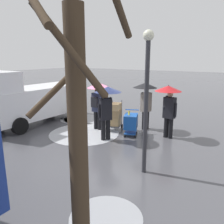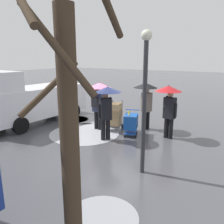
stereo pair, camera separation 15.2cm
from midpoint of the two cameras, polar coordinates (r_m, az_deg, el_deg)
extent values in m
plane|color=#4C4C51|center=(10.23, 1.05, -4.67)|extent=(90.00, 90.00, 0.00)
cylinder|color=#999BA0|center=(5.16, -1.57, -24.72)|extent=(1.51, 1.51, 0.01)
cylinder|color=#ADAFB5|center=(9.99, -6.40, -5.20)|extent=(2.98, 2.98, 0.01)
cylinder|color=#999BA0|center=(12.19, -8.85, -1.81)|extent=(1.42, 1.42, 0.01)
cylinder|color=#999BA0|center=(12.20, -6.48, -1.72)|extent=(2.05, 2.05, 0.01)
cube|color=white|center=(12.01, -17.93, 2.62)|extent=(2.07, 5.24, 1.40)
cylinder|color=black|center=(10.49, -21.39, -3.13)|extent=(0.26, 0.73, 0.72)
cylinder|color=black|center=(12.47, -9.06, 0.21)|extent=(0.26, 0.73, 0.72)
cylinder|color=black|center=(13.88, -14.90, 1.28)|extent=(0.26, 0.73, 0.72)
cube|color=#1951B2|center=(9.52, 5.17, -2.35)|extent=(0.76, 0.90, 0.56)
cube|color=#1951B2|center=(9.66, 5.11, -4.98)|extent=(0.69, 0.81, 0.04)
cylinder|color=#1951B2|center=(9.83, 5.53, 0.55)|extent=(0.55, 0.25, 0.04)
sphere|color=black|center=(9.38, 6.14, -6.16)|extent=(0.10, 0.10, 0.10)
sphere|color=black|center=(9.43, 3.61, -6.00)|extent=(0.10, 0.10, 0.10)
sphere|color=black|center=(9.95, 6.52, -5.00)|extent=(0.10, 0.10, 0.10)
sphere|color=black|center=(10.00, 4.14, -4.85)|extent=(0.10, 0.10, 0.10)
cylinder|color=yellow|center=(9.41, 4.63, -1.91)|extent=(0.17, 0.29, 0.69)
cube|color=#515156|center=(10.28, 1.31, -3.34)|extent=(0.64, 0.72, 0.03)
cylinder|color=#515156|center=(10.36, 2.93, -0.06)|extent=(0.04, 0.04, 1.10)
cylinder|color=#515156|center=(10.47, 0.58, 0.10)|extent=(0.04, 0.04, 1.10)
cylinder|color=black|center=(10.53, 2.99, -3.58)|extent=(0.11, 0.21, 0.20)
cylinder|color=black|center=(10.65, 0.47, -3.38)|extent=(0.11, 0.21, 0.20)
cube|color=tan|center=(10.22, 1.31, -2.30)|extent=(0.54, 0.61, 0.36)
cube|color=#A37F51|center=(10.13, 1.32, -0.37)|extent=(0.61, 0.66, 0.35)
cube|color=tan|center=(10.06, 1.33, 1.37)|extent=(0.55, 0.68, 0.28)
cylinder|color=black|center=(10.43, -3.52, -1.99)|extent=(0.18, 0.18, 0.82)
cylinder|color=black|center=(10.32, -2.62, -2.16)|extent=(0.18, 0.18, 0.82)
cube|color=#282D47|center=(10.18, -3.13, 2.43)|extent=(0.44, 0.29, 0.84)
sphere|color=brown|center=(10.09, -3.17, 5.44)|extent=(0.22, 0.22, 0.22)
cylinder|color=#282D47|center=(10.34, -4.29, 2.30)|extent=(0.10, 0.10, 0.55)
cylinder|color=#282D47|center=(10.05, -2.25, 3.57)|extent=(0.10, 0.30, 0.50)
cylinder|color=#333338|center=(10.06, -2.70, 4.49)|extent=(0.02, 0.02, 0.86)
cone|color=#E0668E|center=(10.00, -2.72, 6.64)|extent=(1.04, 1.04, 0.22)
sphere|color=#333338|center=(9.99, -2.73, 7.38)|extent=(0.04, 0.04, 0.04)
cube|color=black|center=(10.01, -3.81, 2.47)|extent=(0.30, 0.16, 0.44)
cylinder|color=black|center=(9.02, -1.74, -4.47)|extent=(0.18, 0.18, 0.82)
cylinder|color=black|center=(9.09, -0.55, -4.33)|extent=(0.18, 0.18, 0.82)
cube|color=black|center=(8.83, -1.16, 0.73)|extent=(0.48, 0.52, 0.84)
sphere|color=#8C6647|center=(8.73, -1.18, 4.18)|extent=(0.22, 0.22, 0.22)
cylinder|color=black|center=(8.76, -2.76, 0.27)|extent=(0.10, 0.10, 0.55)
cylinder|color=black|center=(8.87, -0.12, 2.23)|extent=(0.31, 0.25, 0.50)
cylinder|color=#333338|center=(8.79, -0.56, 3.19)|extent=(0.02, 0.02, 0.86)
cone|color=navy|center=(8.73, -0.57, 5.65)|extent=(1.04, 1.04, 0.22)
sphere|color=#333338|center=(8.71, -0.57, 6.49)|extent=(0.04, 0.04, 0.04)
cylinder|color=black|center=(9.48, 14.82, -4.03)|extent=(0.18, 0.18, 0.82)
cylinder|color=black|center=(9.57, 13.76, -3.80)|extent=(0.18, 0.18, 0.82)
cube|color=black|center=(9.32, 14.58, 0.96)|extent=(0.48, 0.34, 0.84)
sphere|color=tan|center=(9.22, 14.78, 4.24)|extent=(0.22, 0.22, 0.22)
cylinder|color=black|center=(9.21, 15.99, 0.41)|extent=(0.10, 0.10, 0.55)
cylinder|color=black|center=(9.34, 13.63, 2.43)|extent=(0.14, 0.31, 0.50)
cylinder|color=#333338|center=(9.29, 14.18, 3.34)|extent=(0.02, 0.02, 0.86)
cone|color=red|center=(9.23, 14.31, 5.66)|extent=(1.04, 1.04, 0.22)
sphere|color=#333338|center=(9.22, 14.36, 6.46)|extent=(0.04, 0.04, 0.04)
cube|color=brown|center=(9.48, 15.17, 1.39)|extent=(0.32, 0.20, 0.44)
cylinder|color=black|center=(10.55, 9.22, -1.96)|extent=(0.18, 0.18, 0.82)
cylinder|color=black|center=(10.41, 8.46, -2.14)|extent=(0.18, 0.18, 0.82)
cube|color=slate|center=(10.29, 9.00, 2.40)|extent=(0.41, 0.51, 0.84)
sphere|color=beige|center=(10.20, 9.12, 5.38)|extent=(0.22, 0.22, 0.22)
cylinder|color=slate|center=(10.49, 9.98, 2.29)|extent=(0.10, 0.10, 0.55)
cylinder|color=slate|center=(10.11, 8.42, 3.49)|extent=(0.32, 0.19, 0.50)
cylinder|color=#333338|center=(10.16, 8.69, 4.44)|extent=(0.02, 0.02, 0.86)
cone|color=black|center=(10.10, 8.77, 6.57)|extent=(1.04, 1.04, 0.22)
sphere|color=#333338|center=(10.09, 8.79, 7.30)|extent=(0.04, 0.04, 0.04)
cylinder|color=#423323|center=(3.02, -8.77, -12.42)|extent=(0.24, 0.24, 3.77)
cylinder|color=#423323|center=(2.38, -11.08, 14.60)|extent=(0.66, 0.49, 0.95)
cylinder|color=#423323|center=(3.10, -13.85, 5.87)|extent=(0.28, 0.89, 0.69)
cylinder|color=#2D2D33|center=(6.20, 8.66, 0.33)|extent=(0.12, 0.12, 3.60)
sphere|color=#EAEACC|center=(6.06, 9.33, 18.30)|extent=(0.28, 0.28, 0.28)
camera|label=1|loc=(0.08, -89.53, 0.11)|focal=36.82mm
camera|label=2|loc=(0.08, 90.47, -0.11)|focal=36.82mm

